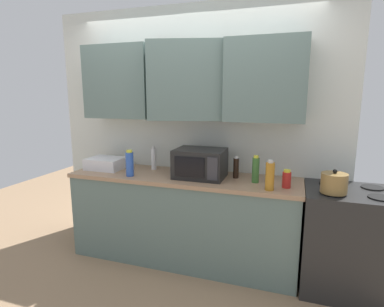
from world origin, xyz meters
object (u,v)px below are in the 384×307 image
object	(u,v)px
stove_range	(348,240)
bottle_white_jar	(154,159)
dish_rack	(106,163)
bottle_amber_vinegar	(270,176)
bottle_red_sauce	(287,179)
microwave	(200,163)
bottle_clear_tall	(176,161)
kettle	(334,183)
bottle_soy_dark	(236,168)
bottle_green_oil	(256,170)
bottle_blue_cleaner	(130,164)

from	to	relation	value
stove_range	bottle_white_jar	distance (m)	2.01
dish_rack	bottle_amber_vinegar	size ratio (longest dim) A/B	1.45
bottle_white_jar	bottle_red_sauce	xyz separation A→B (m)	(1.38, -0.24, -0.04)
microwave	bottle_clear_tall	distance (m)	0.39
kettle	bottle_clear_tall	distance (m)	1.55
bottle_white_jar	bottle_soy_dark	bearing A→B (deg)	-3.94
kettle	bottle_soy_dark	world-z (taller)	bottle_soy_dark
bottle_white_jar	bottle_green_oil	bearing A→B (deg)	-8.23
bottle_soy_dark	bottle_clear_tall	bearing A→B (deg)	170.92
bottle_blue_cleaner	bottle_amber_vinegar	bearing A→B (deg)	-1.43
dish_rack	bottle_green_oil	distance (m)	1.62
bottle_blue_cleaner	bottle_clear_tall	distance (m)	0.51
dish_rack	bottle_soy_dark	xyz separation A→B (m)	(1.41, 0.08, 0.04)
bottle_green_oil	bottle_red_sauce	size ratio (longest dim) A/B	1.58
bottle_green_oil	bottle_clear_tall	world-z (taller)	bottle_green_oil
microwave	bottle_blue_cleaner	xyz separation A→B (m)	(-0.68, -0.17, -0.01)
microwave	bottle_green_oil	distance (m)	0.54
bottle_blue_cleaner	kettle	bearing A→B (deg)	0.77
microwave	dish_rack	world-z (taller)	microwave
dish_rack	bottle_green_oil	world-z (taller)	bottle_green_oil
bottle_soy_dark	bottle_amber_vinegar	bearing A→B (deg)	-40.78
bottle_amber_vinegar	microwave	bearing A→B (deg)	163.05
stove_range	bottle_clear_tall	xyz separation A→B (m)	(-1.68, 0.20, 0.55)
dish_rack	bottle_red_sauce	distance (m)	1.89
stove_range	bottle_blue_cleaner	xyz separation A→B (m)	(-2.03, -0.17, 0.57)
bottle_green_oil	kettle	bearing A→B (deg)	-12.13
dish_rack	bottle_blue_cleaner	distance (m)	0.45
bottle_white_jar	bottle_blue_cleaner	size ratio (longest dim) A/B	0.97
dish_rack	bottle_clear_tall	bearing A→B (deg)	13.79
bottle_amber_vinegar	bottle_red_sauce	distance (m)	0.19
microwave	bottle_white_jar	world-z (taller)	microwave
bottle_soy_dark	bottle_green_oil	bearing A→B (deg)	-26.07
bottle_green_oil	bottle_red_sauce	distance (m)	0.29
microwave	bottle_amber_vinegar	xyz separation A→B (m)	(0.68, -0.21, -0.02)
bottle_amber_vinegar	bottle_red_sauce	bearing A→B (deg)	41.87
bottle_clear_tall	kettle	bearing A→B (deg)	-12.77
microwave	bottle_red_sauce	bearing A→B (deg)	-6.09
bottle_red_sauce	microwave	bearing A→B (deg)	173.91
stove_range	microwave	world-z (taller)	microwave
bottle_white_jar	stove_range	bearing A→B (deg)	-4.73
microwave	bottle_blue_cleaner	size ratio (longest dim) A/B	1.83
kettle	bottle_green_oil	world-z (taller)	bottle_green_oil
bottle_green_oil	bottle_clear_tall	size ratio (longest dim) A/B	1.16
stove_range	bottle_amber_vinegar	distance (m)	0.91
dish_rack	bottle_blue_cleaner	bearing A→B (deg)	-24.75
stove_range	dish_rack	xyz separation A→B (m)	(-2.43, 0.02, 0.51)
bottle_blue_cleaner	microwave	bearing A→B (deg)	14.39
microwave	bottle_amber_vinegar	bearing A→B (deg)	-16.95
bottle_soy_dark	bottle_red_sauce	distance (m)	0.51
bottle_amber_vinegar	bottle_red_sauce	size ratio (longest dim) A/B	1.63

